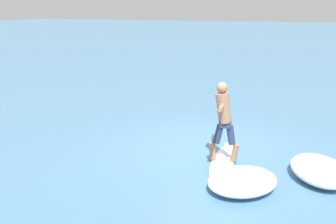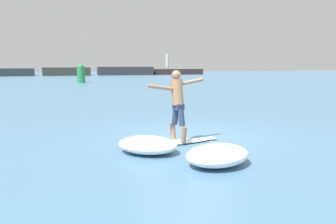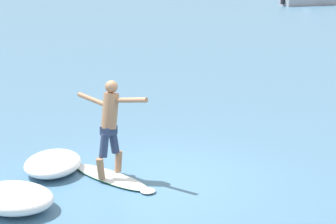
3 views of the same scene
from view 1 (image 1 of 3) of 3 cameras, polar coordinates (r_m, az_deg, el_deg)
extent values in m
plane|color=teal|center=(8.15, 6.60, -6.50)|extent=(200.00, 200.00, 0.00)
ellipsoid|color=white|center=(7.52, 9.57, -8.46)|extent=(1.98, 0.69, 0.07)
ellipsoid|color=white|center=(8.41, 10.66, -5.64)|extent=(0.30, 0.30, 0.06)
ellipsoid|color=#339E56|center=(7.52, 9.57, -8.46)|extent=(1.99, 0.71, 0.03)
cone|color=black|center=(6.86, 8.43, -11.99)|extent=(0.05, 0.05, 0.14)
cone|color=black|center=(6.96, 9.77, -11.60)|extent=(0.05, 0.05, 0.14)
cone|color=black|center=(7.00, 7.52, -11.32)|extent=(0.05, 0.05, 0.14)
cylinder|color=#9B6F50|center=(7.42, 7.75, -6.72)|extent=(0.17, 0.20, 0.41)
cylinder|color=navy|center=(7.26, 8.75, -3.81)|extent=(0.20, 0.25, 0.45)
cylinder|color=#9B6F50|center=(7.42, 11.56, -6.94)|extent=(0.17, 0.20, 0.41)
cylinder|color=navy|center=(7.26, 10.89, -3.94)|extent=(0.20, 0.25, 0.45)
cube|color=navy|center=(7.18, 9.92, -1.99)|extent=(0.25, 0.30, 0.16)
cylinder|color=#9B6F50|center=(7.07, 9.66, 0.77)|extent=(0.36, 0.43, 0.68)
sphere|color=#9B6F50|center=(6.96, 9.42, 4.21)|extent=(0.23, 0.23, 0.23)
cylinder|color=#9B6F50|center=(6.57, 9.26, 0.77)|extent=(0.69, 0.24, 0.21)
cylinder|color=#9B6F50|center=(7.47, 9.61, 3.69)|extent=(0.69, 0.24, 0.20)
ellipsoid|color=white|center=(7.36, 24.88, -9.14)|extent=(1.71, 1.53, 0.39)
ellipsoid|color=white|center=(6.48, 12.82, -11.63)|extent=(1.73, 1.72, 0.37)
camera|label=2|loc=(7.13, 79.78, -7.99)|focal=35.00mm
camera|label=3|loc=(15.19, 41.18, 15.26)|focal=60.00mm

